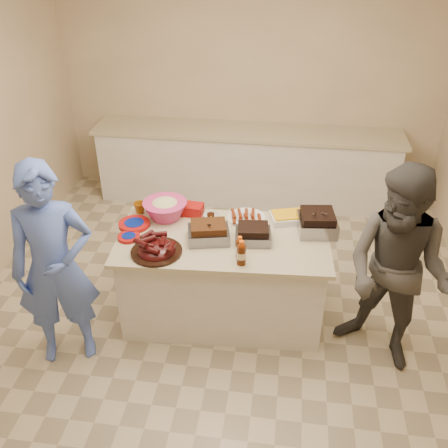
# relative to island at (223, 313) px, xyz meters

# --- Properties ---
(room) EXTENTS (4.50, 5.00, 2.70)m
(room) POSITION_rel_island_xyz_m (-0.02, -0.04, 0.00)
(room) COLOR beige
(room) RESTS_ON ground
(back_counter) EXTENTS (3.60, 0.64, 0.90)m
(back_counter) POSITION_rel_island_xyz_m (-0.02, 2.16, 0.45)
(back_counter) COLOR silver
(back_counter) RESTS_ON ground
(island) EXTENTS (1.75, 0.99, 0.81)m
(island) POSITION_rel_island_xyz_m (0.00, 0.00, 0.00)
(island) COLOR silver
(island) RESTS_ON ground
(rib_platter) EXTENTS (0.46, 0.46, 0.16)m
(rib_platter) POSITION_rel_island_xyz_m (-0.48, -0.28, 0.81)
(rib_platter) COLOR #400A0A
(rib_platter) RESTS_ON island
(pulled_pork_tray) EXTENTS (0.37, 0.31, 0.10)m
(pulled_pork_tray) POSITION_rel_island_xyz_m (-0.11, -0.05, 0.81)
(pulled_pork_tray) COLOR #47230F
(pulled_pork_tray) RESTS_ON island
(brisket_tray) EXTENTS (0.30, 0.26, 0.08)m
(brisket_tray) POSITION_rel_island_xyz_m (0.24, -0.01, 0.81)
(brisket_tray) COLOR black
(brisket_tray) RESTS_ON island
(roasting_pan) EXTENTS (0.34, 0.34, 0.12)m
(roasting_pan) POSITION_rel_island_xyz_m (0.75, 0.20, 0.81)
(roasting_pan) COLOR gray
(roasting_pan) RESTS_ON island
(coleslaw_bowl) EXTENTS (0.40, 0.40, 0.26)m
(coleslaw_bowl) POSITION_rel_island_xyz_m (-0.53, 0.25, 0.81)
(coleslaw_bowl) COLOR #C5316F
(coleslaw_bowl) RESTS_ON island
(sausage_plate) EXTENTS (0.37, 0.37, 0.05)m
(sausage_plate) POSITION_rel_island_xyz_m (0.16, 0.32, 0.81)
(sausage_plate) COLOR silver
(sausage_plate) RESTS_ON island
(mac_cheese_dish) EXTENTS (0.33, 0.28, 0.08)m
(mac_cheese_dish) POSITION_rel_island_xyz_m (0.51, 0.34, 0.81)
(mac_cheese_dish) COLOR yellow
(mac_cheese_dish) RESTS_ON island
(bbq_bottle_a) EXTENTS (0.06, 0.06, 0.18)m
(bbq_bottle_a) POSITION_rel_island_xyz_m (0.16, -0.24, 0.81)
(bbq_bottle_a) COLOR #401805
(bbq_bottle_a) RESTS_ON island
(bbq_bottle_b) EXTENTS (0.07, 0.07, 0.20)m
(bbq_bottle_b) POSITION_rel_island_xyz_m (0.18, -0.33, 0.81)
(bbq_bottle_b) COLOR #401805
(bbq_bottle_b) RESTS_ON island
(mustard_bottle) EXTENTS (0.05, 0.05, 0.13)m
(mustard_bottle) POSITION_rel_island_xyz_m (-0.12, 0.11, 0.81)
(mustard_bottle) COLOR yellow
(mustard_bottle) RESTS_ON island
(sauce_bowl) EXTENTS (0.13, 0.05, 0.13)m
(sauce_bowl) POSITION_rel_island_xyz_m (-0.15, 0.29, 0.81)
(sauce_bowl) COLOR silver
(sauce_bowl) RESTS_ON island
(plate_stack_large) EXTENTS (0.28, 0.28, 0.03)m
(plate_stack_large) POSITION_rel_island_xyz_m (-0.76, 0.08, 0.81)
(plate_stack_large) COLOR #950D0B
(plate_stack_large) RESTS_ON island
(plate_stack_small) EXTENTS (0.19, 0.19, 0.03)m
(plate_stack_small) POSITION_rel_island_xyz_m (-0.75, -0.11, 0.81)
(plate_stack_small) COLOR #950D0B
(plate_stack_small) RESTS_ON island
(plastic_cup) EXTENTS (0.11, 0.10, 0.10)m
(plastic_cup) POSITION_rel_island_xyz_m (-0.78, 0.30, 0.81)
(plastic_cup) COLOR #894E09
(plastic_cup) RESTS_ON island
(basket_stack) EXTENTS (0.20, 0.15, 0.09)m
(basket_stack) POSITION_rel_island_xyz_m (-0.32, 0.34, 0.81)
(basket_stack) COLOR #950D0B
(basket_stack) RESTS_ON island
(guest_blue) EXTENTS (1.14, 1.77, 0.40)m
(guest_blue) POSITION_rel_island_xyz_m (-1.16, -0.60, 0.00)
(guest_blue) COLOR #516FD1
(guest_blue) RESTS_ON ground
(guest_gray) EXTENTS (1.58, 1.82, 0.62)m
(guest_gray) POSITION_rel_island_xyz_m (1.31, -0.31, 0.00)
(guest_gray) COLOR #474440
(guest_gray) RESTS_ON ground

